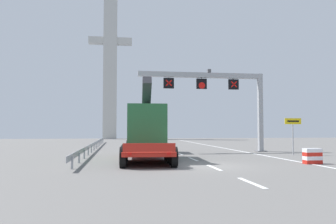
{
  "coord_description": "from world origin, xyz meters",
  "views": [
    {
      "loc": [
        -4.85,
        -18.22,
        2.03
      ],
      "look_at": [
        -1.13,
        7.43,
        3.35
      ],
      "focal_mm": 36.01,
      "sensor_mm": 36.0,
      "label": 1
    }
  ],
  "objects_px": {
    "heavy_haul_truck_red": "(145,130)",
    "overhead_lane_gantry": "(219,88)",
    "crash_barrier_striped": "(312,156)",
    "bridge_pylon_distant": "(110,58)",
    "exit_sign_yellow": "(293,128)"
  },
  "relations": [
    {
      "from": "overhead_lane_gantry",
      "to": "heavy_haul_truck_red",
      "type": "relative_size",
      "value": 0.82
    },
    {
      "from": "overhead_lane_gantry",
      "to": "bridge_pylon_distant",
      "type": "xyz_separation_m",
      "value": [
        -10.86,
        41.97,
        11.28
      ]
    },
    {
      "from": "overhead_lane_gantry",
      "to": "bridge_pylon_distant",
      "type": "bearing_deg",
      "value": 104.51
    },
    {
      "from": "crash_barrier_striped",
      "to": "heavy_haul_truck_red",
      "type": "bearing_deg",
      "value": 143.99
    },
    {
      "from": "crash_barrier_striped",
      "to": "bridge_pylon_distant",
      "type": "height_order",
      "value": "bridge_pylon_distant"
    },
    {
      "from": "crash_barrier_striped",
      "to": "bridge_pylon_distant",
      "type": "bearing_deg",
      "value": 104.03
    },
    {
      "from": "heavy_haul_truck_red",
      "to": "overhead_lane_gantry",
      "type": "bearing_deg",
      "value": 29.92
    },
    {
      "from": "heavy_haul_truck_red",
      "to": "crash_barrier_striped",
      "type": "distance_m",
      "value": 11.6
    },
    {
      "from": "heavy_haul_truck_red",
      "to": "crash_barrier_striped",
      "type": "height_order",
      "value": "heavy_haul_truck_red"
    },
    {
      "from": "exit_sign_yellow",
      "to": "crash_barrier_striped",
      "type": "distance_m",
      "value": 7.05
    },
    {
      "from": "bridge_pylon_distant",
      "to": "exit_sign_yellow",
      "type": "bearing_deg",
      "value": -71.48
    },
    {
      "from": "exit_sign_yellow",
      "to": "bridge_pylon_distant",
      "type": "distance_m",
      "value": 51.05
    },
    {
      "from": "exit_sign_yellow",
      "to": "bridge_pylon_distant",
      "type": "bearing_deg",
      "value": 108.52
    },
    {
      "from": "heavy_haul_truck_red",
      "to": "exit_sign_yellow",
      "type": "height_order",
      "value": "heavy_haul_truck_red"
    },
    {
      "from": "heavy_haul_truck_red",
      "to": "crash_barrier_striped",
      "type": "relative_size",
      "value": 13.94
    }
  ]
}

